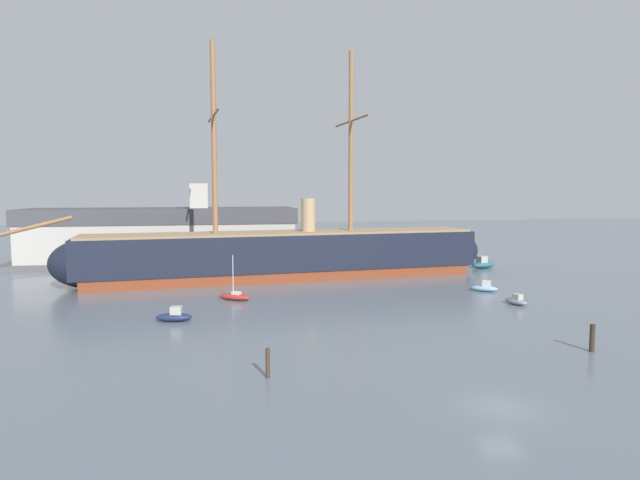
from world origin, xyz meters
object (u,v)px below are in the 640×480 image
tall_ship (286,254)px  motorboat_far_right (483,264)px  sailboat_distant_centre (308,262)px  mooring_piling_nearest (268,363)px  mooring_piling_left_pair (592,338)px  motorboat_mid_right (516,301)px  dockside_warehouse_left (164,235)px  motorboat_mid_left (174,316)px  sailboat_alongside_bow (235,296)px  motorboat_alongside_stern (485,288)px

tall_ship → motorboat_far_right: tall_ship is taller
sailboat_distant_centre → mooring_piling_nearest: size_ratio=3.14×
motorboat_far_right → mooring_piling_left_pair: size_ratio=2.35×
motorboat_mid_right → motorboat_far_right: size_ratio=0.61×
tall_ship → motorboat_mid_right: size_ratio=21.86×
motorboat_far_right → mooring_piling_nearest: size_ratio=2.51×
tall_ship → dockside_warehouse_left: tall_ship is taller
tall_ship → sailboat_distant_centre: size_ratio=10.72×
tall_ship → mooring_piling_nearest: tall_ship is taller
motorboat_mid_right → dockside_warehouse_left: size_ratio=0.06×
motorboat_mid_left → mooring_piling_nearest: 19.55m
mooring_piling_nearest → mooring_piling_left_pair: size_ratio=0.93×
sailboat_distant_centre → mooring_piling_left_pair: 56.36m
mooring_piling_left_pair → motorboat_mid_right: bearing=76.6°
motorboat_mid_right → sailboat_distant_centre: 40.96m
sailboat_alongside_bow → mooring_piling_left_pair: sailboat_alongside_bow is taller
motorboat_far_right → mooring_piling_left_pair: bearing=-108.4°
motorboat_mid_left → motorboat_mid_right: size_ratio=1.16×
motorboat_mid_right → mooring_piling_left_pair: mooring_piling_left_pair is taller
sailboat_alongside_bow → motorboat_far_right: (42.05, 18.96, 0.26)m
mooring_piling_nearest → mooring_piling_left_pair: (25.95, 0.86, 0.07)m
motorboat_mid_left → sailboat_distant_centre: bearing=61.7°
motorboat_mid_left → motorboat_mid_right: 37.41m
mooring_piling_left_pair → motorboat_mid_left: bearing=152.5°
motorboat_alongside_stern → sailboat_distant_centre: bearing=121.5°
motorboat_mid_left → mooring_piling_left_pair: 37.44m
motorboat_mid_right → motorboat_alongside_stern: size_ratio=0.91×
motorboat_far_right → mooring_piling_nearest: mooring_piling_nearest is taller
sailboat_alongside_bow → mooring_piling_left_pair: size_ratio=2.42×
mooring_piling_nearest → dockside_warehouse_left: size_ratio=0.04×
motorboat_alongside_stern → mooring_piling_nearest: mooring_piling_nearest is taller
motorboat_mid_left → sailboat_alongside_bow: 11.32m
motorboat_mid_left → motorboat_far_right: bearing=30.3°
tall_ship → sailboat_alongside_bow: 17.15m
motorboat_far_right → dockside_warehouse_left: (-52.96, 19.33, 4.16)m
tall_ship → sailboat_alongside_bow: (-8.14, -14.76, -3.14)m
motorboat_mid_right → mooring_piling_left_pair: bearing=-103.4°
tall_ship → motorboat_alongside_stern: size_ratio=19.82×
mooring_piling_nearest → motorboat_far_right: bearing=48.5°
tall_ship → motorboat_far_right: bearing=7.1°
sailboat_alongside_bow → motorboat_far_right: bearing=24.3°
motorboat_mid_right → mooring_piling_nearest: 35.39m
motorboat_mid_left → sailboat_distant_centre: size_ratio=0.57×
motorboat_mid_left → sailboat_alongside_bow: bearing=55.8°
motorboat_mid_left → dockside_warehouse_left: dockside_warehouse_left is taller
motorboat_far_right → sailboat_distant_centre: size_ratio=0.80×
sailboat_alongside_bow → sailboat_distant_centre: size_ratio=0.82×
sailboat_alongside_bow → dockside_warehouse_left: bearing=105.9°
motorboat_mid_right → mooring_piling_left_pair: 18.16m
motorboat_mid_right → motorboat_far_right: (10.99, 27.96, 0.27)m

